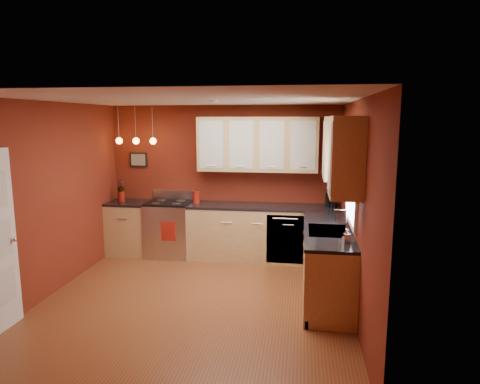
# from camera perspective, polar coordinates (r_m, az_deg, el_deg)

# --- Properties ---
(floor) EXTENTS (4.20, 4.20, 0.00)m
(floor) POSITION_cam_1_polar(r_m,az_deg,el_deg) (5.86, -5.86, -14.16)
(floor) COLOR brown
(floor) RESTS_ON ground
(ceiling) EXTENTS (4.00, 4.20, 0.02)m
(ceiling) POSITION_cam_1_polar(r_m,az_deg,el_deg) (5.37, -6.35, 12.15)
(ceiling) COLOR beige
(ceiling) RESTS_ON wall_back
(wall_back) EXTENTS (4.00, 0.02, 2.60)m
(wall_back) POSITION_cam_1_polar(r_m,az_deg,el_deg) (7.49, -2.12, 1.51)
(wall_back) COLOR maroon
(wall_back) RESTS_ON floor
(wall_front) EXTENTS (4.00, 0.02, 2.60)m
(wall_front) POSITION_cam_1_polar(r_m,az_deg,el_deg) (3.53, -14.65, -8.17)
(wall_front) COLOR maroon
(wall_front) RESTS_ON floor
(wall_left) EXTENTS (0.02, 4.20, 2.60)m
(wall_left) POSITION_cam_1_polar(r_m,az_deg,el_deg) (6.26, -24.12, -0.95)
(wall_left) COLOR maroon
(wall_left) RESTS_ON floor
(wall_right) EXTENTS (0.02, 4.20, 2.60)m
(wall_right) POSITION_cam_1_polar(r_m,az_deg,el_deg) (5.34, 15.20, -2.16)
(wall_right) COLOR maroon
(wall_right) RESTS_ON floor
(base_cabinets_back_left) EXTENTS (0.70, 0.60, 0.90)m
(base_cabinets_back_left) POSITION_cam_1_polar(r_m,az_deg,el_deg) (7.84, -14.47, -4.75)
(base_cabinets_back_left) COLOR tan
(base_cabinets_back_left) RESTS_ON floor
(base_cabinets_back_right) EXTENTS (2.54, 0.60, 0.90)m
(base_cabinets_back_right) POSITION_cam_1_polar(r_m,az_deg,el_deg) (7.27, 3.19, -5.59)
(base_cabinets_back_right) COLOR tan
(base_cabinets_back_right) RESTS_ON floor
(base_cabinets_right) EXTENTS (0.60, 2.10, 0.90)m
(base_cabinets_right) POSITION_cam_1_polar(r_m,az_deg,el_deg) (5.97, 11.43, -9.23)
(base_cabinets_right) COLOR tan
(base_cabinets_right) RESTS_ON floor
(counter_back_left) EXTENTS (0.70, 0.62, 0.04)m
(counter_back_left) POSITION_cam_1_polar(r_m,az_deg,el_deg) (7.74, -14.62, -1.38)
(counter_back_left) COLOR black
(counter_back_left) RESTS_ON base_cabinets_back_left
(counter_back_right) EXTENTS (2.54, 0.62, 0.04)m
(counter_back_right) POSITION_cam_1_polar(r_m,az_deg,el_deg) (7.16, 3.22, -1.96)
(counter_back_right) COLOR black
(counter_back_right) RESTS_ON base_cabinets_back_right
(counter_right) EXTENTS (0.62, 2.10, 0.04)m
(counter_right) POSITION_cam_1_polar(r_m,az_deg,el_deg) (5.83, 11.59, -4.85)
(counter_right) COLOR black
(counter_right) RESTS_ON base_cabinets_right
(gas_range) EXTENTS (0.76, 0.64, 1.11)m
(gas_range) POSITION_cam_1_polar(r_m,az_deg,el_deg) (7.58, -9.37, -4.82)
(gas_range) COLOR #BCBDC1
(gas_range) RESTS_ON floor
(dishwasher_front) EXTENTS (0.60, 0.02, 0.80)m
(dishwasher_front) POSITION_cam_1_polar(r_m,az_deg,el_deg) (6.97, 6.02, -6.30)
(dishwasher_front) COLOR #BCBDC1
(dishwasher_front) RESTS_ON base_cabinets_back_right
(sink) EXTENTS (0.50, 0.70, 0.33)m
(sink) POSITION_cam_1_polar(r_m,az_deg,el_deg) (5.69, 11.69, -5.28)
(sink) COLOR gray
(sink) RESTS_ON counter_right
(window) EXTENTS (0.06, 1.02, 1.22)m
(window) POSITION_cam_1_polar(r_m,az_deg,el_deg) (5.57, 14.76, 2.39)
(window) COLOR white
(window) RESTS_ON wall_right
(upper_cabinets_back) EXTENTS (2.00, 0.35, 0.90)m
(upper_cabinets_back) POSITION_cam_1_polar(r_m,az_deg,el_deg) (7.16, 2.35, 6.37)
(upper_cabinets_back) COLOR tan
(upper_cabinets_back) RESTS_ON wall_back
(upper_cabinets_right) EXTENTS (0.35, 1.95, 0.90)m
(upper_cabinets_right) POSITION_cam_1_polar(r_m,az_deg,el_deg) (5.55, 13.31, 5.15)
(upper_cabinets_right) COLOR tan
(upper_cabinets_right) RESTS_ON wall_right
(wall_picture) EXTENTS (0.32, 0.03, 0.26)m
(wall_picture) POSITION_cam_1_polar(r_m,az_deg,el_deg) (7.86, -13.38, 4.21)
(wall_picture) COLOR black
(wall_picture) RESTS_ON wall_back
(pendant_lights) EXTENTS (0.71, 0.11, 0.66)m
(pendant_lights) POSITION_cam_1_polar(r_m,az_deg,el_deg) (7.49, -13.70, 6.70)
(pendant_lights) COLOR gray
(pendant_lights) RESTS_ON ceiling
(red_canister) EXTENTS (0.13, 0.13, 0.19)m
(red_canister) POSITION_cam_1_polar(r_m,az_deg,el_deg) (7.40, -5.86, -0.69)
(red_canister) COLOR maroon
(red_canister) RESTS_ON counter_back_right
(red_vase) EXTENTS (0.11, 0.11, 0.18)m
(red_vase) POSITION_cam_1_polar(r_m,az_deg,el_deg) (7.77, -15.53, -0.56)
(red_vase) COLOR maroon
(red_vase) RESTS_ON counter_back_left
(flowers) EXTENTS (0.12, 0.12, 0.22)m
(flowers) POSITION_cam_1_polar(r_m,az_deg,el_deg) (7.74, -15.59, 0.73)
(flowers) COLOR maroon
(flowers) RESTS_ON red_vase
(coffee_maker) EXTENTS (0.20, 0.19, 0.24)m
(coffee_maker) POSITION_cam_1_polar(r_m,az_deg,el_deg) (7.18, 12.08, -1.07)
(coffee_maker) COLOR black
(coffee_maker) RESTS_ON counter_back_right
(soap_pump) EXTENTS (0.10, 0.10, 0.17)m
(soap_pump) POSITION_cam_1_polar(r_m,az_deg,el_deg) (5.15, 14.00, -5.71)
(soap_pump) COLOR silver
(soap_pump) RESTS_ON counter_right
(dish_towel) EXTENTS (0.24, 0.02, 0.33)m
(dish_towel) POSITION_cam_1_polar(r_m,az_deg,el_deg) (7.25, -9.55, -5.19)
(dish_towel) COLOR maroon
(dish_towel) RESTS_ON gas_range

